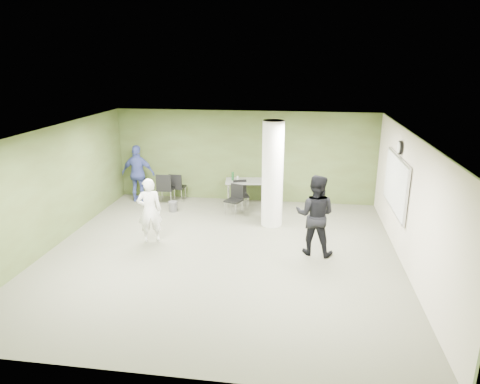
% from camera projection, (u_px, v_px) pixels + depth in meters
% --- Properties ---
extents(floor, '(8.00, 8.00, 0.00)m').
position_uv_depth(floor, '(221.00, 254.00, 9.79)').
color(floor, '#4B4D3C').
rests_on(floor, ground).
extents(ceiling, '(8.00, 8.00, 0.00)m').
position_uv_depth(ceiling, '(220.00, 132.00, 8.96)').
color(ceiling, white).
rests_on(ceiling, wall_back).
extents(wall_back, '(8.00, 2.80, 0.02)m').
position_uv_depth(wall_back, '(245.00, 156.00, 13.16)').
color(wall_back, '#434C23').
rests_on(wall_back, floor).
extents(wall_left, '(0.02, 8.00, 2.80)m').
position_uv_depth(wall_left, '(51.00, 188.00, 9.92)').
color(wall_left, '#434C23').
rests_on(wall_left, floor).
extents(wall_right_cream, '(0.02, 8.00, 2.80)m').
position_uv_depth(wall_right_cream, '(411.00, 204.00, 8.83)').
color(wall_right_cream, beige).
rests_on(wall_right_cream, floor).
extents(column, '(0.56, 0.56, 2.80)m').
position_uv_depth(column, '(273.00, 174.00, 11.13)').
color(column, silver).
rests_on(column, floor).
extents(whiteboard, '(0.05, 2.30, 1.30)m').
position_uv_depth(whiteboard, '(396.00, 183.00, 9.95)').
color(whiteboard, silver).
rests_on(whiteboard, wall_right_cream).
extents(wall_clock, '(0.06, 0.32, 0.32)m').
position_uv_depth(wall_clock, '(400.00, 148.00, 9.70)').
color(wall_clock, black).
rests_on(wall_clock, wall_right_cream).
extents(folding_table, '(1.70, 0.91, 1.02)m').
position_uv_depth(folding_table, '(252.00, 182.00, 12.89)').
color(folding_table, gray).
rests_on(folding_table, floor).
extents(wastebasket, '(0.26, 0.26, 0.30)m').
position_uv_depth(wastebasket, '(173.00, 206.00, 12.49)').
color(wastebasket, '#4C4C4C').
rests_on(wastebasket, floor).
extents(chair_back_left, '(0.49, 0.49, 0.97)m').
position_uv_depth(chair_back_left, '(165.00, 187.00, 12.98)').
color(chair_back_left, black).
rests_on(chair_back_left, floor).
extents(chair_back_right, '(0.47, 0.47, 0.89)m').
position_uv_depth(chair_back_right, '(177.00, 185.00, 13.30)').
color(chair_back_right, black).
rests_on(chair_back_right, floor).
extents(chair_table_left, '(0.56, 0.56, 0.86)m').
position_uv_depth(chair_table_left, '(235.00, 197.00, 12.20)').
color(chair_table_left, black).
rests_on(chair_table_left, floor).
extents(chair_table_right, '(0.53, 0.53, 0.84)m').
position_uv_depth(chair_table_right, '(241.00, 192.00, 12.67)').
color(chair_table_right, black).
rests_on(chair_table_right, floor).
extents(woman_white, '(0.68, 0.57, 1.59)m').
position_uv_depth(woman_white, '(150.00, 210.00, 10.25)').
color(woman_white, white).
rests_on(woman_white, floor).
extents(man_black, '(1.02, 0.86, 1.86)m').
position_uv_depth(man_black, '(315.00, 215.00, 9.58)').
color(man_black, black).
rests_on(man_black, floor).
extents(man_blue, '(1.05, 0.45, 1.78)m').
position_uv_depth(man_blue, '(138.00, 174.00, 13.18)').
color(man_blue, '#39458D').
rests_on(man_blue, floor).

